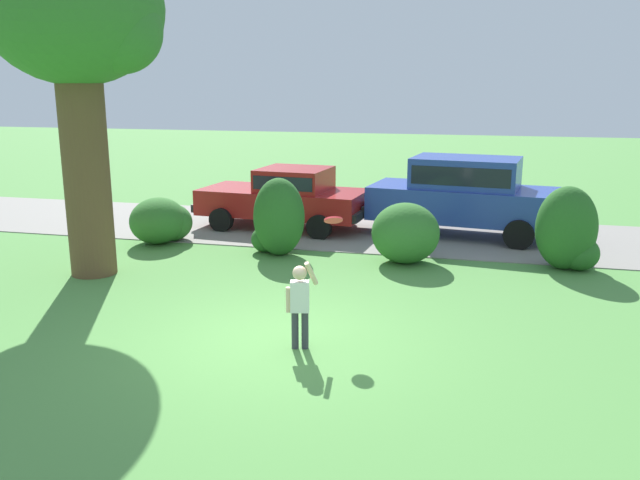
# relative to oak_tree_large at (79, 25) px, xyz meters

# --- Properties ---
(ground_plane) EXTENTS (80.00, 80.00, 0.00)m
(ground_plane) POSITION_rel_oak_tree_large_xyz_m (4.49, -2.46, -4.68)
(ground_plane) COLOR #518E42
(driveway_strip) EXTENTS (28.00, 4.40, 0.02)m
(driveway_strip) POSITION_rel_oak_tree_large_xyz_m (4.49, 4.87, -4.67)
(driveway_strip) COLOR gray
(driveway_strip) RESTS_ON ground
(oak_tree_large) EXTENTS (3.29, 3.26, 6.36)m
(oak_tree_large) POSITION_rel_oak_tree_large_xyz_m (0.00, 0.00, 0.00)
(oak_tree_large) COLOR brown
(oak_tree_large) RESTS_ON ground
(shrub_near_tree) EXTENTS (1.31, 1.52, 1.07)m
(shrub_near_tree) POSITION_rel_oak_tree_large_xyz_m (0.06, 2.64, -4.17)
(shrub_near_tree) COLOR #33702B
(shrub_near_tree) RESTS_ON ground
(shrub_centre_left) EXTENTS (1.25, 1.08, 1.69)m
(shrub_centre_left) POSITION_rel_oak_tree_large_xyz_m (3.03, 2.20, -3.89)
(shrub_centre_left) COLOR #286023
(shrub_centre_left) RESTS_ON ground
(shrub_centre) EXTENTS (1.41, 1.35, 1.26)m
(shrub_centre) POSITION_rel_oak_tree_large_xyz_m (5.78, 2.22, -4.09)
(shrub_centre) COLOR #33702B
(shrub_centre) RESTS_ON ground
(shrub_centre_right) EXTENTS (1.27, 1.04, 1.68)m
(shrub_centre_right) POSITION_rel_oak_tree_large_xyz_m (9.01, 2.48, -3.92)
(shrub_centre_right) COLOR #286023
(shrub_centre_right) RESTS_ON ground
(parked_sedan) EXTENTS (4.54, 2.39, 1.56)m
(parked_sedan) POSITION_rel_oak_tree_large_xyz_m (2.45, 4.84, -3.83)
(parked_sedan) COLOR maroon
(parked_sedan) RESTS_ON ground
(parked_suv) EXTENTS (4.89, 2.55, 1.92)m
(parked_suv) POSITION_rel_oak_tree_large_xyz_m (6.89, 5.03, -3.60)
(parked_suv) COLOR #28429E
(parked_suv) RESTS_ON ground
(child_thrower) EXTENTS (0.42, 0.32, 1.29)m
(child_thrower) POSITION_rel_oak_tree_large_xyz_m (4.90, -2.72, -3.96)
(child_thrower) COLOR #383842
(child_thrower) RESTS_ON ground
(frisbee) EXTENTS (0.30, 0.26, 0.21)m
(frisbee) POSITION_rel_oak_tree_large_xyz_m (5.15, -1.73, -3.01)
(frisbee) COLOR red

